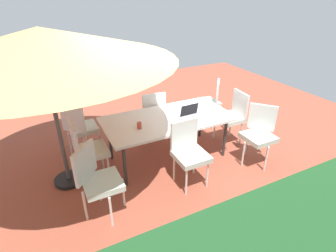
% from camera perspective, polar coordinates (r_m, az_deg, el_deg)
% --- Properties ---
extents(ground_plane, '(10.00, 10.00, 0.02)m').
position_cam_1_polar(ground_plane, '(4.75, 0.00, -6.69)').
color(ground_plane, '#9E4C38').
extents(dining_table, '(2.10, 1.08, 0.77)m').
position_cam_1_polar(dining_table, '(4.39, 0.00, 1.22)').
color(dining_table, white).
rests_on(dining_table, ground_plane).
extents(patio_umbrella, '(3.31, 3.31, 2.26)m').
position_cam_1_polar(patio_umbrella, '(3.66, -25.51, 15.26)').
color(patio_umbrella, '#4C4C4C').
rests_on(patio_umbrella, ground_plane).
extents(chair_northwest, '(0.59, 0.58, 0.98)m').
position_cam_1_polar(chair_northwest, '(4.62, 18.89, -1.25)').
color(chair_northwest, silver).
rests_on(chair_northwest, ground_plane).
extents(chair_west, '(0.48, 0.47, 0.98)m').
position_cam_1_polar(chair_west, '(5.12, 13.52, 2.34)').
color(chair_west, silver).
rests_on(chair_west, ground_plane).
extents(chair_south, '(0.47, 0.48, 0.98)m').
position_cam_1_polar(chair_south, '(5.08, -3.42, 2.93)').
color(chair_south, silver).
rests_on(chair_south, ground_plane).
extents(chair_southwest, '(0.58, 0.58, 0.98)m').
position_cam_1_polar(chair_southwest, '(5.69, 8.87, 5.39)').
color(chair_southwest, silver).
rests_on(chair_southwest, ground_plane).
extents(chair_southeast, '(0.59, 0.59, 0.98)m').
position_cam_1_polar(chair_southeast, '(4.79, -18.20, -0.11)').
color(chair_southeast, silver).
rests_on(chair_southeast, ground_plane).
extents(chair_north, '(0.46, 0.46, 0.98)m').
position_cam_1_polar(chair_north, '(3.91, 4.49, -5.25)').
color(chair_north, silver).
rests_on(chair_north, ground_plane).
extents(chair_east, '(0.47, 0.46, 0.98)m').
position_cam_1_polar(chair_east, '(4.13, -16.93, -4.57)').
color(chair_east, silver).
rests_on(chair_east, ground_plane).
extents(chair_northeast, '(0.59, 0.59, 0.98)m').
position_cam_1_polar(chair_northeast, '(3.49, -14.80, -10.68)').
color(chair_northeast, silver).
rests_on(chair_northeast, ground_plane).
extents(laptop, '(0.33, 0.26, 0.21)m').
position_cam_1_polar(laptop, '(4.46, 4.06, 2.99)').
color(laptop, '#B7B7BC').
rests_on(laptop, dining_table).
extents(cup, '(0.07, 0.07, 0.10)m').
position_cam_1_polar(cup, '(4.03, -6.15, 0.10)').
color(cup, '#CC4C33').
rests_on(cup, dining_table).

